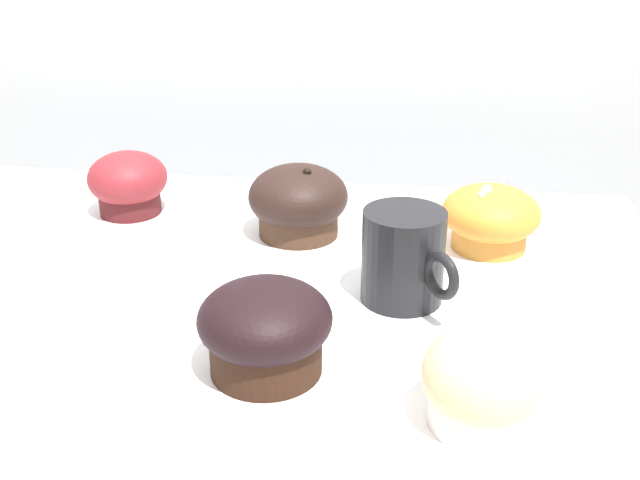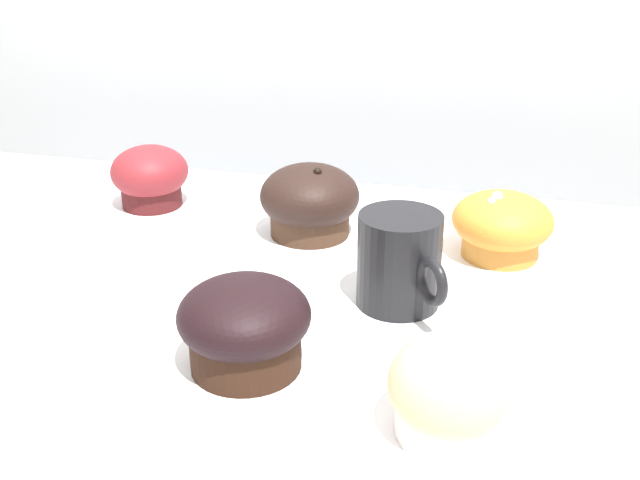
% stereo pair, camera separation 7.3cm
% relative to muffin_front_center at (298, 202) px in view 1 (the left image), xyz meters
% --- Properties ---
extents(wall_back, '(3.20, 0.10, 1.80)m').
position_rel_muffin_front_center_xyz_m(wall_back, '(-0.10, 0.46, -0.10)').
color(wall_back, silver).
rests_on(wall_back, ground).
extents(muffin_front_center, '(0.11, 0.11, 0.08)m').
position_rel_muffin_front_center_xyz_m(muffin_front_center, '(0.00, 0.00, 0.00)').
color(muffin_front_center, '#412A1C').
rests_on(muffin_front_center, display_counter).
extents(muffin_back_left, '(0.11, 0.11, 0.07)m').
position_rel_muffin_front_center_xyz_m(muffin_back_left, '(0.21, -0.01, -0.00)').
color(muffin_back_left, '#C98233').
rests_on(muffin_back_left, display_counter).
extents(muffin_back_right, '(0.09, 0.09, 0.08)m').
position_rel_muffin_front_center_xyz_m(muffin_back_right, '(0.19, -0.32, -0.00)').
color(muffin_back_right, white).
rests_on(muffin_back_right, display_counter).
extents(muffin_front_left, '(0.11, 0.11, 0.08)m').
position_rel_muffin_front_center_xyz_m(muffin_front_left, '(0.02, -0.27, -0.00)').
color(muffin_front_left, black).
rests_on(muffin_front_left, display_counter).
extents(muffin_front_right, '(0.09, 0.09, 0.08)m').
position_rel_muffin_front_center_xyz_m(muffin_front_right, '(-0.21, 0.04, -0.00)').
color(muffin_front_right, '#4A1719').
rests_on(muffin_front_right, display_counter).
extents(coffee_cup, '(0.09, 0.10, 0.09)m').
position_rel_muffin_front_center_xyz_m(coffee_cup, '(0.12, -0.14, 0.01)').
color(coffee_cup, black).
rests_on(coffee_cup, display_counter).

